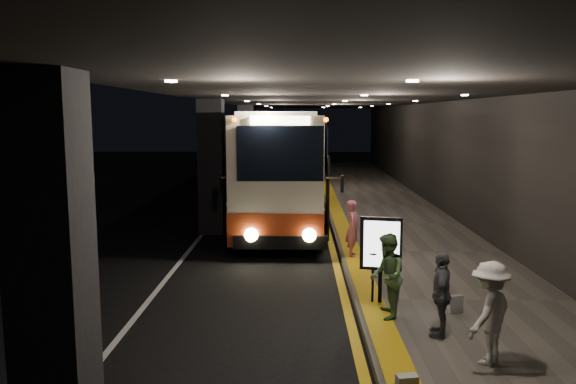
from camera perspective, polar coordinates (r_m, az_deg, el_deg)
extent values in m
plane|color=black|center=(14.85, -4.23, -7.37)|extent=(90.00, 90.00, 0.00)
cube|color=silver|center=(19.91, -8.07, -3.49)|extent=(0.12, 50.00, 0.01)
cube|color=gold|center=(19.68, 3.97, -3.56)|extent=(0.18, 50.00, 0.01)
cube|color=#514C44|center=(19.93, 10.89, -3.34)|extent=(4.50, 50.00, 0.15)
cube|color=gold|center=(19.68, 5.43, -3.13)|extent=(0.50, 50.00, 0.01)
cube|color=black|center=(20.09, 17.47, 4.94)|extent=(0.10, 50.00, 6.00)
cube|color=black|center=(7.09, -22.90, -6.61)|extent=(0.80, 0.80, 4.40)
cube|color=black|center=(18.57, -7.77, 2.55)|extent=(0.80, 0.80, 4.40)
cube|color=black|center=(30.45, -4.30, 4.65)|extent=(0.80, 0.80, 4.40)
cube|color=black|center=(19.31, 4.55, 9.93)|extent=(9.00, 50.00, 0.40)
cube|color=beige|center=(20.64, -0.23, 2.98)|extent=(2.80, 12.28, 3.46)
cube|color=maroon|center=(20.79, -0.23, -0.52)|extent=(2.82, 12.30, 0.92)
cube|color=black|center=(14.46, -0.81, 3.92)|extent=(2.24, 0.11, 1.43)
cube|color=black|center=(14.88, -0.78, -5.09)|extent=(2.50, 0.30, 0.36)
cylinder|color=black|center=(17.11, -4.41, -3.58)|extent=(0.29, 1.02, 1.02)
cylinder|color=black|center=(17.04, 3.35, -3.61)|extent=(0.29, 1.02, 1.02)
cylinder|color=black|center=(24.92, -2.66, 0.04)|extent=(0.29, 1.02, 1.02)
cylinder|color=black|center=(24.88, 2.65, 0.03)|extent=(0.29, 1.02, 1.02)
sphere|color=#FFEAA5|center=(14.80, -3.76, -4.38)|extent=(0.37, 0.37, 0.37)
sphere|color=#FFEAA5|center=(14.75, 2.18, -4.41)|extent=(0.37, 0.37, 0.37)
cube|color=#FFF2BF|center=(14.42, -0.82, 7.28)|extent=(1.53, 0.08, 0.22)
cube|color=beige|center=(30.91, 0.58, 4.38)|extent=(3.16, 11.66, 3.27)
cube|color=maroon|center=(31.01, 0.57, 2.16)|extent=(3.18, 11.69, 0.86)
cube|color=black|center=(25.09, 0.45, 5.22)|extent=(2.11, 0.20, 1.35)
cube|color=black|center=(25.36, 0.45, 0.23)|extent=(2.37, 0.41, 0.34)
cylinder|color=black|center=(27.45, -1.76, 0.71)|extent=(0.27, 0.96, 0.96)
cylinder|color=black|center=(27.43, 2.76, 0.70)|extent=(0.27, 0.96, 0.96)
cylinder|color=black|center=(34.89, -1.14, 2.24)|extent=(0.27, 0.96, 0.96)
cylinder|color=black|center=(34.87, 2.41, 2.23)|extent=(0.27, 0.96, 0.96)
imported|color=#B75565|center=(15.01, 6.59, -3.68)|extent=(0.42, 0.59, 1.52)
imported|color=#446638|center=(10.62, 10.02, -8.41)|extent=(0.54, 0.81, 1.58)
imported|color=#BBBAB4|center=(9.15, 19.80, -11.47)|extent=(1.05, 1.06, 1.58)
imported|color=#444448|center=(10.00, 15.30, -9.95)|extent=(0.64, 0.94, 1.47)
cube|color=black|center=(11.34, 16.61, -10.85)|extent=(0.31, 0.21, 0.34)
cylinder|color=black|center=(11.54, 9.34, -9.42)|extent=(0.08, 0.08, 0.68)
cube|color=black|center=(11.31, 9.44, -5.19)|extent=(0.83, 0.27, 1.07)
cube|color=white|center=(11.25, 9.48, -5.26)|extent=(0.69, 0.16, 0.92)
cylinder|color=black|center=(11.49, 8.61, -8.63)|extent=(0.05, 0.05, 1.01)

